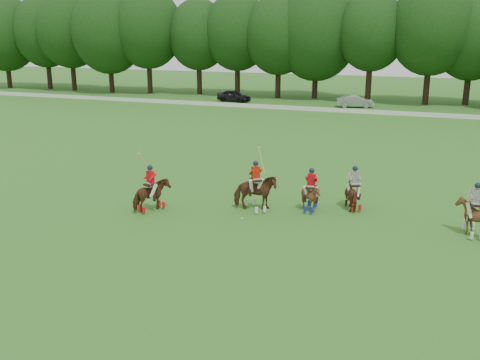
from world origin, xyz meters
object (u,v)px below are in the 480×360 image
(car_left, at_px, (234,96))
(polo_red_a, at_px, (151,195))
(polo_stripe_b, at_px, (474,217))
(polo_ball, at_px, (242,219))
(polo_red_b, at_px, (255,193))
(polo_stripe_a, at_px, (354,194))
(polo_red_c, at_px, (311,196))
(car_mid, at_px, (355,101))

(car_left, distance_m, polo_red_a, 41.92)
(polo_stripe_b, xyz_separation_m, polo_ball, (-9.65, -1.59, -0.77))
(car_left, bearing_deg, polo_red_b, -147.19)
(car_left, xyz_separation_m, polo_stripe_a, (20.63, -36.46, 0.03))
(polo_red_c, xyz_separation_m, polo_stripe_a, (1.82, 1.07, 0.02))
(polo_red_a, relative_size, polo_stripe_a, 1.31)
(car_mid, relative_size, polo_red_c, 1.95)
(polo_ball, bearing_deg, car_mid, 92.13)
(polo_stripe_a, bearing_deg, polo_red_c, -149.65)
(polo_stripe_b, bearing_deg, car_mid, 106.24)
(polo_red_c, height_order, polo_stripe_a, polo_stripe_a)
(polo_red_a, xyz_separation_m, polo_stripe_b, (14.07, 2.00, 0.02))
(polo_red_b, xyz_separation_m, polo_red_c, (2.48, 0.82, -0.15))
(polo_ball, bearing_deg, polo_stripe_b, 9.36)
(car_mid, xyz_separation_m, polo_red_c, (4.08, -37.52, 0.06))
(polo_red_a, bearing_deg, polo_stripe_b, 8.09)
(polo_red_b, relative_size, polo_ball, 32.78)
(polo_red_c, height_order, polo_ball, polo_red_c)
(car_left, bearing_deg, polo_stripe_b, -136.18)
(car_mid, distance_m, polo_stripe_a, 36.93)
(polo_red_c, relative_size, polo_stripe_b, 0.91)
(polo_red_c, height_order, polo_stripe_b, polo_stripe_b)
(car_mid, distance_m, polo_ball, 39.85)
(polo_stripe_b, bearing_deg, polo_red_c, 174.31)
(polo_red_b, bearing_deg, polo_stripe_b, 0.69)
(polo_ball, bearing_deg, polo_red_a, -174.71)
(polo_stripe_a, height_order, polo_ball, polo_stripe_a)
(polo_red_a, relative_size, polo_red_b, 0.94)
(polo_red_a, bearing_deg, polo_ball, 5.29)
(polo_red_c, distance_m, polo_ball, 3.53)
(car_left, bearing_deg, polo_red_c, -143.64)
(car_mid, height_order, polo_red_c, polo_red_c)
(polo_red_a, height_order, polo_ball, polo_red_a)
(car_mid, xyz_separation_m, polo_stripe_b, (11.14, -38.23, 0.15))
(polo_red_a, bearing_deg, polo_red_b, 22.57)
(polo_red_b, distance_m, polo_ball, 1.70)
(car_left, height_order, polo_red_a, polo_red_a)
(car_mid, height_order, polo_red_b, polo_red_b)
(car_mid, height_order, polo_ball, car_mid)
(polo_red_b, bearing_deg, polo_ball, -94.80)
(polo_red_a, distance_m, polo_ball, 4.49)
(polo_ball, bearing_deg, polo_stripe_a, 37.24)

